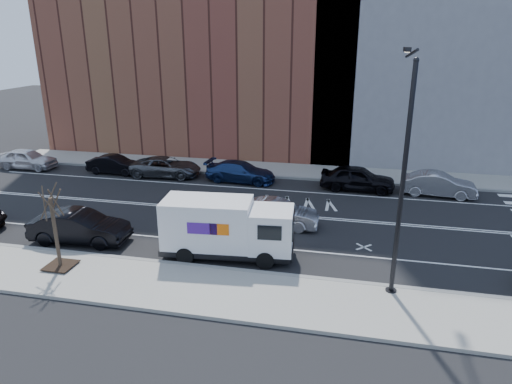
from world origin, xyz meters
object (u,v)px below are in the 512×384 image
at_px(fedex_van, 226,228).
at_px(far_parked_a, 27,159).
at_px(driving_sedan, 277,214).
at_px(far_parked_b, 115,165).

bearing_deg(fedex_van, far_parked_a, 144.87).
bearing_deg(far_parked_a, fedex_van, -120.71).
relative_size(far_parked_a, driving_sedan, 1.02).
bearing_deg(driving_sedan, far_parked_a, 71.14).
height_order(far_parked_b, driving_sedan, driving_sedan).
height_order(far_parked_a, driving_sedan, far_parked_a).
xyz_separation_m(far_parked_b, driving_sedan, (13.39, -7.25, 0.05)).
xyz_separation_m(far_parked_a, far_parked_b, (7.24, 0.20, -0.09)).
bearing_deg(far_parked_a, far_parked_b, -88.99).
distance_m(far_parked_a, far_parked_b, 7.24).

